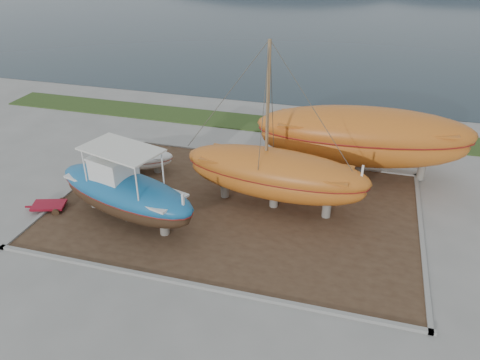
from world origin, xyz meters
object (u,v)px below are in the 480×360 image
(white_dinghy, at_px, (135,162))
(orange_sailboat, at_px, (277,131))
(blue_caique, at_px, (124,185))
(orange_bare_hull, at_px, (362,143))
(red_trailer, at_px, (49,207))

(white_dinghy, xyz_separation_m, orange_sailboat, (8.58, -1.48, 3.54))
(blue_caique, distance_m, orange_sailboat, 7.68)
(white_dinghy, height_order, orange_bare_hull, orange_bare_hull)
(orange_bare_hull, bearing_deg, red_trailer, -157.13)
(orange_sailboat, bearing_deg, white_dinghy, 175.37)
(white_dinghy, distance_m, orange_sailboat, 9.39)
(red_trailer, bearing_deg, orange_sailboat, -0.34)
(blue_caique, bearing_deg, orange_sailboat, 41.52)
(white_dinghy, relative_size, orange_sailboat, 0.47)
(orange_sailboat, xyz_separation_m, red_trailer, (-10.97, -3.41, -4.09))
(blue_caique, xyz_separation_m, red_trailer, (-4.35, -0.26, -1.82))
(blue_caique, relative_size, orange_bare_hull, 0.67)
(blue_caique, xyz_separation_m, orange_sailboat, (6.62, 3.15, 2.28))
(white_dinghy, distance_m, orange_bare_hull, 13.05)
(blue_caique, xyz_separation_m, white_dinghy, (-1.96, 4.63, -1.26))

